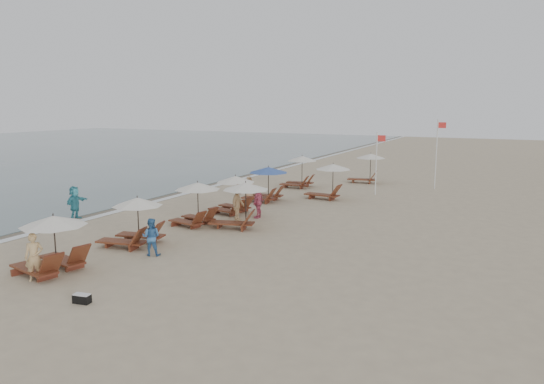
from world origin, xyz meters
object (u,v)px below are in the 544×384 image
at_px(lounger_station_4, 265,184).
at_px(beachgoer_mid_b, 238,202).
at_px(lounger_station_1, 133,223).
at_px(lounger_station_5, 299,172).
at_px(flag_pole_near, 377,160).
at_px(duffel_bag, 82,298).
at_px(inland_station_1, 327,179).
at_px(waterline_walker, 75,203).
at_px(beachgoer_far_a, 258,202).
at_px(beachgoer_far_b, 249,188).
at_px(inland_station_0, 239,202).
at_px(beachgoer_near, 34,257).
at_px(inland_station_2, 366,166).
at_px(beachgoer_mid_a, 151,237).
at_px(lounger_station_0, 50,245).
at_px(lounger_station_2, 194,203).
at_px(lounger_station_3, 232,195).

relative_size(lounger_station_4, beachgoer_mid_b, 1.47).
bearing_deg(beachgoer_mid_b, lounger_station_1, 158.93).
xyz_separation_m(lounger_station_5, flag_pole_near, (5.80, -0.59, 1.22)).
relative_size(lounger_station_1, flag_pole_near, 0.64).
bearing_deg(duffel_bag, inland_station_1, 88.00).
bearing_deg(flag_pole_near, beachgoer_mid_b, -112.72).
relative_size(waterline_walker, flag_pole_near, 0.42).
bearing_deg(lounger_station_1, waterline_walker, 157.49).
xyz_separation_m(inland_station_1, beachgoer_far_a, (-1.36, -6.73, -0.42)).
xyz_separation_m(lounger_station_4, waterline_walker, (-6.57, -8.81, -0.21)).
height_order(inland_station_1, beachgoer_far_b, inland_station_1).
height_order(inland_station_0, waterline_walker, inland_station_0).
bearing_deg(flag_pole_near, beachgoer_near, -105.48).
bearing_deg(duffel_bag, beachgoer_mid_b, 96.72).
relative_size(inland_station_2, flag_pole_near, 0.69).
bearing_deg(inland_station_2, beachgoer_mid_a, -95.91).
height_order(lounger_station_1, lounger_station_4, lounger_station_4).
bearing_deg(beachgoer_near, waterline_walker, 87.60).
height_order(lounger_station_0, beachgoer_near, lounger_station_0).
bearing_deg(waterline_walker, beachgoer_mid_a, -126.52).
height_order(lounger_station_2, beachgoer_far_b, lounger_station_2).
xyz_separation_m(inland_station_2, beachgoer_far_a, (-1.66, -14.44, -0.46)).
relative_size(lounger_station_5, beachgoer_mid_b, 1.37).
height_order(lounger_station_2, lounger_station_4, lounger_station_2).
height_order(lounger_station_5, beachgoer_far_b, lounger_station_5).
relative_size(lounger_station_3, flag_pole_near, 0.62).
distance_m(lounger_station_5, inland_station_0, 12.90).
bearing_deg(beachgoer_far_a, beachgoer_near, -12.48).
bearing_deg(lounger_station_3, flag_pole_near, 58.84).
bearing_deg(inland_station_0, inland_station_2, 85.13).
relative_size(lounger_station_3, waterline_walker, 1.46).
height_order(lounger_station_1, flag_pole_near, flag_pole_near).
bearing_deg(lounger_station_4, lounger_station_0, -92.34).
height_order(lounger_station_2, beachgoer_far_a, lounger_station_2).
bearing_deg(duffel_bag, lounger_station_3, 101.03).
distance_m(lounger_station_2, lounger_station_3, 3.26).
distance_m(beachgoer_mid_b, beachgoer_far_a, 1.11).
xyz_separation_m(beachgoer_near, beachgoer_far_a, (2.27, 11.88, 0.02)).
height_order(inland_station_2, beachgoer_far_b, inland_station_2).
height_order(duffel_bag, flag_pole_near, flag_pole_near).
distance_m(lounger_station_0, beachgoer_far_b, 15.40).
distance_m(inland_station_1, waterline_walker, 14.84).
relative_size(beachgoer_mid_a, beachgoer_mid_b, 0.81).
xyz_separation_m(lounger_station_0, inland_station_0, (2.70, 8.62, 0.28)).
distance_m(lounger_station_0, lounger_station_4, 15.45).
bearing_deg(inland_station_2, lounger_station_3, -104.16).
height_order(beachgoer_mid_b, beachgoer_far_a, beachgoer_mid_b).
relative_size(lounger_station_3, lounger_station_4, 0.93).
distance_m(lounger_station_4, beachgoer_far_a, 4.76).
distance_m(inland_station_0, beachgoer_mid_a, 5.48).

